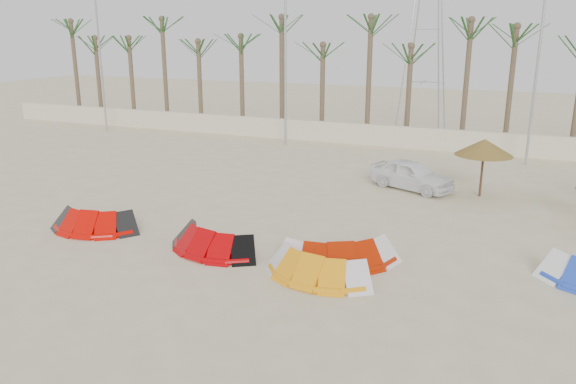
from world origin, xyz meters
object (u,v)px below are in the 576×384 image
at_px(kite_red_right, 342,248).
at_px(car, 412,175).
at_px(kite_red_mid, 216,238).
at_px(parasol_left, 484,147).
at_px(kite_red_left, 99,218).
at_px(kite_orange, 320,263).

bearing_deg(kite_red_right, car, 87.24).
bearing_deg(kite_red_mid, car, 65.36).
bearing_deg(parasol_left, kite_red_left, -141.88).
relative_size(kite_red_right, parasol_left, 1.65).
xyz_separation_m(kite_red_right, kite_orange, (-0.24, -1.33, -0.00)).
bearing_deg(car, kite_red_mid, 178.45).
bearing_deg(parasol_left, kite_orange, -109.31).
height_order(kite_red_mid, kite_orange, same).
xyz_separation_m(kite_red_left, kite_orange, (8.70, -0.75, 0.00)).
distance_m(kite_red_right, car, 9.14).
bearing_deg(kite_red_left, kite_red_mid, -1.16).
height_order(kite_orange, parasol_left, parasol_left).
distance_m(kite_red_mid, kite_red_right, 4.11).
bearing_deg(car, kite_red_right, -159.66).
bearing_deg(parasol_left, car, 179.91).
relative_size(kite_red_mid, kite_red_right, 0.85).
height_order(kite_red_left, parasol_left, parasol_left).
height_order(kite_red_right, kite_orange, same).
xyz_separation_m(kite_orange, car, (0.68, 10.45, 0.25)).
xyz_separation_m(kite_red_left, kite_red_right, (8.94, 0.58, 0.00)).
bearing_deg(car, kite_orange, -160.64).
distance_m(kite_red_left, kite_orange, 8.73).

